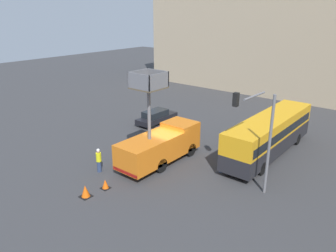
# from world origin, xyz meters

# --- Properties ---
(ground_plane) EXTENTS (120.00, 120.00, 0.00)m
(ground_plane) POSITION_xyz_m (0.00, 0.00, 0.00)
(ground_plane) COLOR #38383A
(building_backdrop_far) EXTENTS (44.00, 10.00, 17.07)m
(building_backdrop_far) POSITION_xyz_m (0.00, 28.11, 8.54)
(building_backdrop_far) COLOR tan
(building_backdrop_far) RESTS_ON ground_plane
(utility_truck) EXTENTS (2.44, 7.29, 7.19)m
(utility_truck) POSITION_xyz_m (-0.15, -0.57, 1.57)
(utility_truck) COLOR orange
(utility_truck) RESTS_ON ground_plane
(city_bus) EXTENTS (2.48, 11.68, 3.20)m
(city_bus) POSITION_xyz_m (5.60, 6.11, 1.87)
(city_bus) COLOR #232328
(city_bus) RESTS_ON ground_plane
(traffic_light_pole) EXTENTS (2.78, 2.53, 6.48)m
(traffic_light_pole) POSITION_xyz_m (7.02, 0.37, 4.30)
(traffic_light_pole) COLOR slate
(traffic_light_pole) RESTS_ON ground_plane
(road_worker_near_truck) EXTENTS (0.38, 0.38, 1.81)m
(road_worker_near_truck) POSITION_xyz_m (-2.57, -4.57, 0.90)
(road_worker_near_truck) COLOR navy
(road_worker_near_truck) RESTS_ON ground_plane
(road_worker_directing) EXTENTS (0.38, 0.38, 1.92)m
(road_worker_directing) POSITION_xyz_m (4.27, 1.00, 0.97)
(road_worker_directing) COLOR navy
(road_worker_directing) RESTS_ON ground_plane
(traffic_cone_near_truck) EXTENTS (0.69, 0.69, 0.79)m
(traffic_cone_near_truck) POSITION_xyz_m (-0.56, -7.32, 0.37)
(traffic_cone_near_truck) COLOR black
(traffic_cone_near_truck) RESTS_ON ground_plane
(traffic_cone_mid_road) EXTENTS (0.56, 0.56, 0.64)m
(traffic_cone_mid_road) POSITION_xyz_m (-0.40, -5.86, 0.30)
(traffic_cone_mid_road) COLOR black
(traffic_cone_mid_road) RESTS_ON ground_plane
(parked_car_curbside) EXTENTS (1.73, 4.74, 1.40)m
(parked_car_curbside) POSITION_xyz_m (-6.54, 6.17, 0.72)
(parked_car_curbside) COLOR black
(parked_car_curbside) RESTS_ON ground_plane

